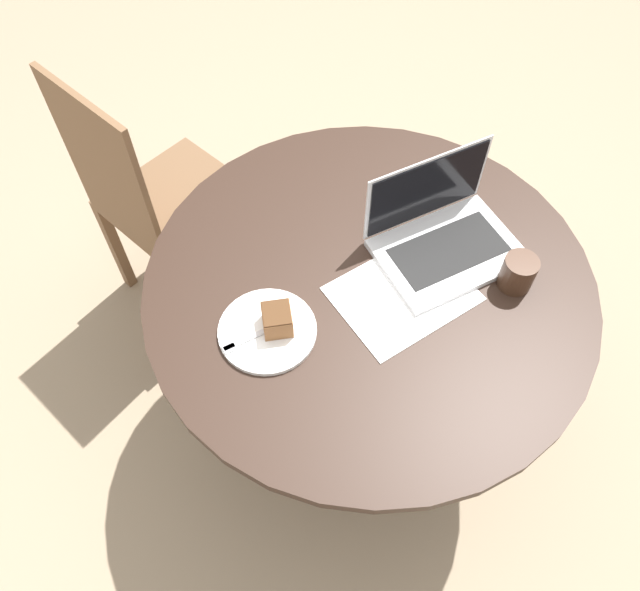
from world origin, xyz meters
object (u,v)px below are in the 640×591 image
Objects in this scene: plate at (267,331)px; laptop at (443,237)px; chair at (158,203)px; coffee_glass at (518,273)px.

plate is 0.50m from laptop.
plate is (0.41, 0.62, 0.26)m from chair.
coffee_glass is (-0.37, 0.48, 0.04)m from plate.
chair is 11.29× the size of coffee_glass.
plate is 2.58× the size of coffee_glass.
chair reaches higher than plate.
chair is 0.95m from laptop.
chair is at bearing -123.60° from plate.
plate is 0.53× the size of laptop.
chair is 0.79m from plate.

